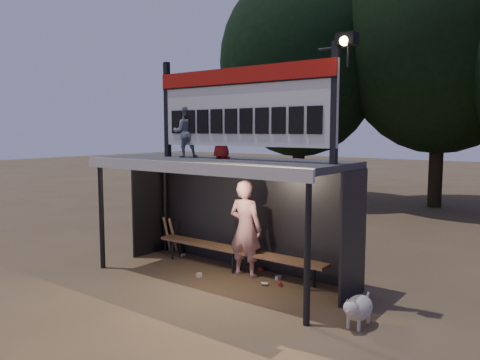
# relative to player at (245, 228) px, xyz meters

# --- Properties ---
(ground) EXTENTS (80.00, 80.00, 0.00)m
(ground) POSITION_rel_player_xyz_m (-0.30, -0.44, -0.95)
(ground) COLOR brown
(ground) RESTS_ON ground
(player) EXTENTS (0.72, 0.50, 1.90)m
(player) POSITION_rel_player_xyz_m (0.00, 0.00, 0.00)
(player) COLOR white
(player) RESTS_ON ground
(child_a) EXTENTS (0.62, 0.61, 1.01)m
(child_a) POSITION_rel_player_xyz_m (-1.15, -0.45, 1.87)
(child_a) COLOR slate
(child_a) RESTS_ON dugout_shelter
(child_b) EXTENTS (0.46, 0.33, 0.88)m
(child_b) POSITION_rel_player_xyz_m (-0.32, -0.33, 1.81)
(child_b) COLOR maroon
(child_b) RESTS_ON dugout_shelter
(dugout_shelter) EXTENTS (5.10, 2.08, 2.32)m
(dugout_shelter) POSITION_rel_player_xyz_m (-0.30, -0.20, 0.89)
(dugout_shelter) COLOR #3B3B3D
(dugout_shelter) RESTS_ON ground
(scoreboard_assembly) EXTENTS (4.10, 0.27, 1.99)m
(scoreboard_assembly) POSITION_rel_player_xyz_m (0.26, -0.45, 2.37)
(scoreboard_assembly) COLOR black
(scoreboard_assembly) RESTS_ON dugout_shelter
(bench) EXTENTS (4.00, 0.35, 0.48)m
(bench) POSITION_rel_player_xyz_m (-0.30, 0.11, -0.52)
(bench) COLOR #896041
(bench) RESTS_ON ground
(tree_left) EXTENTS (6.46, 6.46, 9.27)m
(tree_left) POSITION_rel_player_xyz_m (-4.30, 9.56, 4.56)
(tree_left) COLOR #321F16
(tree_left) RESTS_ON ground
(tree_mid) EXTENTS (7.22, 7.22, 10.36)m
(tree_mid) POSITION_rel_player_xyz_m (0.70, 11.06, 5.21)
(tree_mid) COLOR black
(tree_mid) RESTS_ON ground
(dog) EXTENTS (0.36, 0.81, 0.49)m
(dog) POSITION_rel_player_xyz_m (2.72, -0.94, -0.67)
(dog) COLOR beige
(dog) RESTS_ON ground
(bats) EXTENTS (0.47, 0.32, 0.84)m
(bats) POSITION_rel_player_xyz_m (-2.36, 0.38, -0.52)
(bats) COLOR #A37E4C
(bats) RESTS_ON ground
(litter) EXTENTS (2.93, 1.15, 0.08)m
(litter) POSITION_rel_player_xyz_m (-0.07, -0.01, -0.91)
(litter) COLOR #B1291E
(litter) RESTS_ON ground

